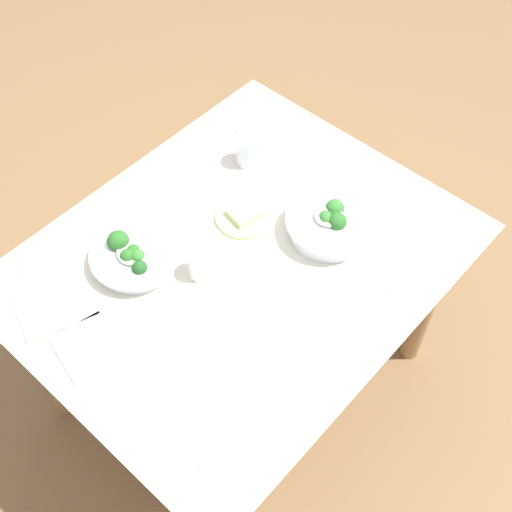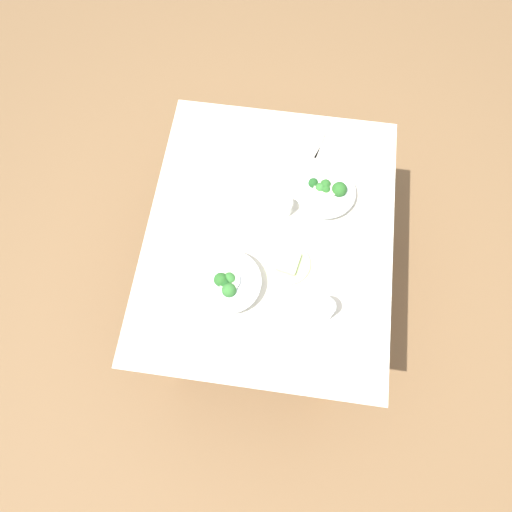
# 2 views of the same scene
# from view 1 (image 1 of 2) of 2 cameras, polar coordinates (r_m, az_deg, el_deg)

# --- Properties ---
(ground_plane) EXTENTS (6.00, 6.00, 0.00)m
(ground_plane) POSITION_cam_1_polar(r_m,az_deg,el_deg) (2.68, -1.12, -10.22)
(ground_plane) COLOR brown
(dining_table) EXTENTS (1.29, 1.05, 0.78)m
(dining_table) POSITION_cam_1_polar(r_m,az_deg,el_deg) (2.12, -1.39, -2.14)
(dining_table) COLOR beige
(dining_table) RESTS_ON ground_plane
(broccoli_bowl_far) EXTENTS (0.26, 0.26, 0.09)m
(broccoli_bowl_far) POSITION_cam_1_polar(r_m,az_deg,el_deg) (2.02, -10.24, 0.01)
(broccoli_bowl_far) COLOR white
(broccoli_bowl_far) RESTS_ON dining_table
(broccoli_bowl_near) EXTENTS (0.27, 0.27, 0.10)m
(broccoli_bowl_near) POSITION_cam_1_polar(r_m,az_deg,el_deg) (2.06, 6.19, 2.69)
(broccoli_bowl_near) COLOR white
(broccoli_bowl_near) RESTS_ON dining_table
(bread_side_plate) EXTENTS (0.19, 0.19, 0.04)m
(bread_side_plate) POSITION_cam_1_polar(r_m,az_deg,el_deg) (2.11, -0.95, 3.46)
(bread_side_plate) COLOR #B7D684
(bread_side_plate) RESTS_ON dining_table
(water_glass_center) EXTENTS (0.08, 0.08, 0.10)m
(water_glass_center) POSITION_cam_1_polar(r_m,az_deg,el_deg) (2.25, -0.74, 8.84)
(water_glass_center) COLOR silver
(water_glass_center) RESTS_ON dining_table
(water_glass_side) EXTENTS (0.07, 0.07, 0.08)m
(water_glass_side) POSITION_cam_1_polar(r_m,az_deg,el_deg) (1.96, -4.75, -0.71)
(water_glass_side) COLOR silver
(water_glass_side) RESTS_ON dining_table
(fork_by_far_bowl) EXTENTS (0.04, 0.09, 0.00)m
(fork_by_far_bowl) POSITION_cam_1_polar(r_m,az_deg,el_deg) (2.37, -1.13, 10.04)
(fork_by_far_bowl) COLOR #B7B7BC
(fork_by_far_bowl) RESTS_ON dining_table
(fork_by_near_bowl) EXTENTS (0.11, 0.05, 0.00)m
(fork_by_near_bowl) POSITION_cam_1_polar(r_m,az_deg,el_deg) (1.97, 10.92, -3.46)
(fork_by_near_bowl) COLOR #B7B7BC
(fork_by_near_bowl) RESTS_ON dining_table
(table_knife_left) EXTENTS (0.22, 0.05, 0.00)m
(table_knife_left) POSITION_cam_1_polar(r_m,az_deg,el_deg) (1.75, -2.76, -14.31)
(table_knife_left) COLOR #B7B7BC
(table_knife_left) RESTS_ON dining_table
(table_knife_right) EXTENTS (0.05, 0.18, 0.00)m
(table_knife_right) POSITION_cam_1_polar(r_m,az_deg,el_deg) (2.08, -18.54, -1.95)
(table_knife_right) COLOR #B7B7BC
(table_knife_right) RESTS_ON dining_table
(napkin_folded_upper) EXTENTS (0.22, 0.21, 0.01)m
(napkin_folded_upper) POSITION_cam_1_polar(r_m,az_deg,el_deg) (1.91, -13.54, -7.23)
(napkin_folded_upper) COLOR #B1A997
(napkin_folded_upper) RESTS_ON dining_table
(napkin_folded_lower) EXTENTS (0.26, 0.24, 0.01)m
(napkin_folded_lower) POSITION_cam_1_polar(r_m,az_deg,el_deg) (2.00, -16.57, -3.95)
(napkin_folded_lower) COLOR #B1A997
(napkin_folded_lower) RESTS_ON dining_table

